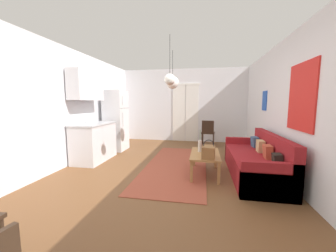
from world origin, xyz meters
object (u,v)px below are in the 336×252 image
object	(u,v)px
couch	(258,162)
pendant_lamp_near	(170,79)
bamboo_vase	(200,146)
handbag	(209,152)
coffee_table	(205,156)
refrigerator	(116,121)
accent_chair	(208,132)
pendant_lamp_far	(173,83)

from	to	relation	value
couch	pendant_lamp_near	size ratio (longest dim) A/B	2.33
bamboo_vase	handbag	bearing A→B (deg)	-69.20
couch	coffee_table	bearing A→B (deg)	-175.37
refrigerator	accent_chair	bearing A→B (deg)	21.22
coffee_table	accent_chair	xyz separation A→B (m)	(0.10, 2.63, 0.10)
refrigerator	handbag	bearing A→B (deg)	-35.84
accent_chair	handbag	bearing A→B (deg)	94.25
coffee_table	handbag	size ratio (longest dim) A/B	3.04
couch	pendant_lamp_far	size ratio (longest dim) A/B	2.36
pendant_lamp_near	pendant_lamp_far	xyz separation A→B (m)	(-0.12, 1.06, 0.05)
couch	bamboo_vase	xyz separation A→B (m)	(-1.09, 0.01, 0.27)
bamboo_vase	pendant_lamp_far	size ratio (longest dim) A/B	0.51
bamboo_vase	refrigerator	bearing A→B (deg)	149.06
pendant_lamp_near	couch	bearing A→B (deg)	10.25
couch	pendant_lamp_near	xyz separation A→B (m)	(-1.65, -0.30, 1.56)
accent_chair	bamboo_vase	bearing A→B (deg)	90.49
coffee_table	pendant_lamp_near	distance (m)	1.61
coffee_table	bamboo_vase	size ratio (longest dim) A/B	2.22
pendant_lamp_near	refrigerator	bearing A→B (deg)	136.98
handbag	coffee_table	bearing A→B (deg)	99.48
couch	pendant_lamp_near	bearing A→B (deg)	-169.75
couch	coffee_table	world-z (taller)	couch
bamboo_vase	handbag	world-z (taller)	bamboo_vase
refrigerator	coffee_table	bearing A→B (deg)	-31.37
bamboo_vase	refrigerator	size ratio (longest dim) A/B	0.26
couch	coffee_table	distance (m)	1.00
couch	accent_chair	world-z (taller)	accent_chair
coffee_table	handbag	world-z (taller)	handbag
refrigerator	pendant_lamp_near	world-z (taller)	pendant_lamp_near
refrigerator	accent_chair	xyz separation A→B (m)	(2.70, 1.05, -0.41)
accent_chair	pendant_lamp_far	xyz separation A→B (m)	(-0.88, -1.79, 1.41)
refrigerator	pendant_lamp_near	bearing A→B (deg)	-43.02
coffee_table	accent_chair	bearing A→B (deg)	87.71
coffee_table	couch	bearing A→B (deg)	4.63
coffee_table	pendant_lamp_near	bearing A→B (deg)	-161.76
pendant_lamp_far	refrigerator	bearing A→B (deg)	157.81
couch	bamboo_vase	distance (m)	1.13
coffee_table	accent_chair	size ratio (longest dim) A/B	1.20
coffee_table	handbag	xyz separation A→B (m)	(0.06, -0.33, 0.16)
couch	pendant_lamp_far	distance (m)	2.51
pendant_lamp_near	bamboo_vase	bearing A→B (deg)	28.82
refrigerator	pendant_lamp_near	xyz separation A→B (m)	(1.93, -1.80, 0.95)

